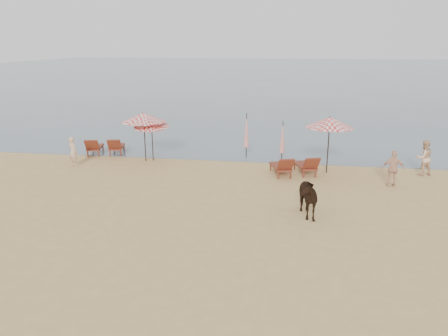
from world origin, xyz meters
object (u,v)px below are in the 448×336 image
object	(u,v)px
lounger_cluster_left	(105,146)
beachgoer_right_a	(424,158)
lounger_cluster_right	(294,166)
umbrella_open_left_b	(151,123)
umbrella_open_right	(330,122)
beachgoer_right_b	(393,169)
beachgoer_left	(73,152)
umbrella_closed_left	(282,137)
cow	(304,196)
umbrella_open_left_a	(144,117)
umbrella_closed_right	(246,130)

from	to	relation	value
lounger_cluster_left	beachgoer_right_a	world-z (taller)	beachgoer_right_a
lounger_cluster_right	umbrella_open_left_b	bearing A→B (deg)	150.51
lounger_cluster_left	beachgoer_right_a	bearing A→B (deg)	-18.39
lounger_cluster_left	umbrella_open_right	world-z (taller)	umbrella_open_right
beachgoer_right_a	beachgoer_right_b	world-z (taller)	beachgoer_right_a
beachgoer_left	beachgoer_right_a	distance (m)	16.77
umbrella_closed_left	cow	distance (m)	7.13
umbrella_open_left_a	beachgoer_left	distance (m)	3.86
lounger_cluster_left	cow	world-z (taller)	cow
umbrella_open_right	cow	size ratio (longest dim) A/B	1.50
umbrella_open_left_a	beachgoer_right_a	xyz separation A→B (m)	(13.54, -0.44, -1.46)
umbrella_open_left_b	beachgoer_left	world-z (taller)	umbrella_open_left_b
lounger_cluster_left	cow	xyz separation A→B (m)	(10.55, -7.20, 0.29)
cow	beachgoer_left	size ratio (longest dim) A/B	1.19
lounger_cluster_right	beachgoer_right_b	size ratio (longest dim) A/B	1.49
lounger_cluster_left	umbrella_open_left_b	distance (m)	3.43
beachgoer_left	beachgoer_right_b	xyz separation A→B (m)	(14.97, -0.92, 0.05)
umbrella_closed_right	beachgoer_left	distance (m)	8.85
umbrella_closed_left	cow	size ratio (longest dim) A/B	1.21
lounger_cluster_left	umbrella_closed_right	distance (m)	7.78
lounger_cluster_right	beachgoer_right_b	distance (m)	4.26
lounger_cluster_left	umbrella_open_right	xyz separation A→B (m)	(11.76, -1.63, 1.95)
lounger_cluster_left	umbrella_closed_right	bearing A→B (deg)	-9.24
beachgoer_right_a	lounger_cluster_right	bearing A→B (deg)	-9.45
umbrella_open_left_b	beachgoer_left	xyz separation A→B (m)	(-3.56, -1.63, -1.25)
beachgoer_left	umbrella_open_right	bearing A→B (deg)	-147.56
umbrella_open_left_a	cow	distance (m)	10.27
umbrella_open_right	beachgoer_right_b	size ratio (longest dim) A/B	1.69
umbrella_open_left_a	umbrella_open_left_b	xyz separation A→B (m)	(0.37, 0.10, -0.29)
lounger_cluster_right	umbrella_closed_left	xyz separation A→B (m)	(-0.64, 2.18, 0.86)
lounger_cluster_right	cow	xyz separation A→B (m)	(0.31, -4.86, 0.28)
umbrella_closed_right	umbrella_open_left_a	bearing A→B (deg)	-163.76
umbrella_open_left_a	umbrella_open_right	distance (m)	9.20
lounger_cluster_right	umbrella_closed_right	distance (m)	4.01
beachgoer_right_b	umbrella_open_left_b	bearing A→B (deg)	-8.49
cow	beachgoer_right_b	world-z (taller)	beachgoer_right_b
umbrella_closed_left	umbrella_closed_right	world-z (taller)	umbrella_closed_right
lounger_cluster_right	umbrella_closed_left	world-z (taller)	umbrella_closed_left
umbrella_open_right	umbrella_closed_left	distance (m)	2.83
lounger_cluster_right	umbrella_closed_left	distance (m)	2.42
umbrella_closed_left	lounger_cluster_left	bearing A→B (deg)	179.05
umbrella_open_left_b	umbrella_closed_left	distance (m)	6.71
beachgoer_right_a	umbrella_open_left_a	bearing A→B (deg)	-20.95
umbrella_open_right	beachgoer_right_b	distance (m)	3.51
beachgoer_left	cow	bearing A→B (deg)	-174.40
umbrella_closed_left	beachgoer_right_b	distance (m)	5.75
beachgoer_right_a	cow	bearing A→B (deg)	27.35
cow	beachgoer_right_a	size ratio (longest dim) A/B	1.08
umbrella_open_right	cow	world-z (taller)	umbrella_open_right
cow	beachgoer_right_a	bearing A→B (deg)	30.19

